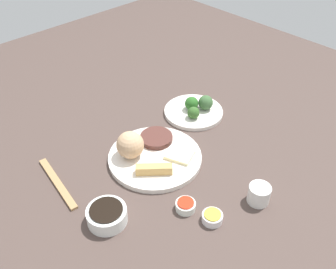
{
  "coord_description": "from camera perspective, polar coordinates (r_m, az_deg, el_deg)",
  "views": [
    {
      "loc": [
        0.55,
        0.63,
        0.8
      ],
      "look_at": [
        -0.08,
        -0.02,
        0.06
      ],
      "focal_mm": 39.88,
      "sensor_mm": 36.0,
      "label": 1
    }
  ],
  "objects": [
    {
      "name": "tabletop",
      "position": [
        1.15,
        -1.98,
        -4.17
      ],
      "size": [
        2.2,
        2.2,
        0.02
      ],
      "primitive_type": "cube",
      "color": "#4A3B35",
      "rests_on": "ground"
    },
    {
      "name": "main_plate",
      "position": [
        1.14,
        -1.94,
        -3.53
      ],
      "size": [
        0.28,
        0.28,
        0.02
      ],
      "primitive_type": "cylinder",
      "color": "white",
      "rests_on": "tabletop"
    },
    {
      "name": "rice_scoop",
      "position": [
        1.11,
        -5.8,
        -1.59
      ],
      "size": [
        0.08,
        0.08,
        0.08
      ],
      "primitive_type": "sphere",
      "color": "tan",
      "rests_on": "main_plate"
    },
    {
      "name": "spring_roll",
      "position": [
        1.07,
        -2.14,
        -5.36
      ],
      "size": [
        0.09,
        0.09,
        0.03
      ],
      "primitive_type": "cube",
      "rotation": [
        0.0,
        0.0,
        2.42
      ],
      "color": "tan",
      "rests_on": "main_plate"
    },
    {
      "name": "crab_rangoon_wonton",
      "position": [
        1.13,
        1.8,
        -3.09
      ],
      "size": [
        0.09,
        0.1,
        0.01
      ],
      "primitive_type": "cube",
      "rotation": [
        0.0,
        0.0,
        0.38
      ],
      "color": "beige",
      "rests_on": "main_plate"
    },
    {
      "name": "stir_fry_heap",
      "position": [
        1.19,
        -1.79,
        -0.53
      ],
      "size": [
        0.1,
        0.1,
        0.02
      ],
      "primitive_type": "cylinder",
      "color": "#512C25",
      "rests_on": "main_plate"
    },
    {
      "name": "broccoli_plate",
      "position": [
        1.33,
        3.92,
        3.46
      ],
      "size": [
        0.21,
        0.21,
        0.01
      ],
      "primitive_type": "cylinder",
      "color": "white",
      "rests_on": "tabletop"
    },
    {
      "name": "broccoli_floret_0",
      "position": [
        1.32,
        5.78,
        4.87
      ],
      "size": [
        0.05,
        0.05,
        0.05
      ],
      "primitive_type": "sphere",
      "color": "#3B6035",
      "rests_on": "broccoli_plate"
    },
    {
      "name": "broccoli_floret_1",
      "position": [
        1.32,
        3.63,
        4.75
      ],
      "size": [
        0.05,
        0.05,
        0.05
      ],
      "primitive_type": "sphere",
      "color": "#2A6323",
      "rests_on": "broccoli_plate"
    },
    {
      "name": "broccoli_floret_2",
      "position": [
        1.28,
        3.9,
        3.34
      ],
      "size": [
        0.04,
        0.04,
        0.04
      ],
      "primitive_type": "sphere",
      "color": "#345E26",
      "rests_on": "broccoli_plate"
    },
    {
      "name": "soy_sauce_bowl",
      "position": [
        0.99,
        -9.31,
        -12.13
      ],
      "size": [
        0.1,
        0.1,
        0.04
      ],
      "primitive_type": "cylinder",
      "color": "white",
      "rests_on": "tabletop"
    },
    {
      "name": "soy_sauce_bowl_liquid",
      "position": [
        0.97,
        -9.45,
        -11.29
      ],
      "size": [
        0.09,
        0.09,
        0.0
      ],
      "primitive_type": "cylinder",
      "color": "black",
      "rests_on": "soy_sauce_bowl"
    },
    {
      "name": "sauce_ramekin_sweet_and_sour",
      "position": [
        1.01,
        2.69,
        -10.86
      ],
      "size": [
        0.05,
        0.05,
        0.02
      ],
      "primitive_type": "cylinder",
      "color": "white",
      "rests_on": "tabletop"
    },
    {
      "name": "sauce_ramekin_sweet_and_sour_liquid",
      "position": [
        1.0,
        2.72,
        -10.36
      ],
      "size": [
        0.04,
        0.04,
        0.0
      ],
      "primitive_type": "cylinder",
      "color": "red",
      "rests_on": "sauce_ramekin_sweet_and_sour"
    },
    {
      "name": "sauce_ramekin_hot_mustard",
      "position": [
        0.99,
        6.77,
        -12.51
      ],
      "size": [
        0.05,
        0.05,
        0.02
      ],
      "primitive_type": "cylinder",
      "color": "white",
      "rests_on": "tabletop"
    },
    {
      "name": "sauce_ramekin_hot_mustard_liquid",
      "position": [
        0.98,
        6.83,
        -12.01
      ],
      "size": [
        0.04,
        0.04,
        0.0
      ],
      "primitive_type": "cylinder",
      "color": "gold",
      "rests_on": "sauce_ramekin_hot_mustard"
    },
    {
      "name": "teacup",
      "position": [
        1.04,
        13.73,
        -8.85
      ],
      "size": [
        0.06,
        0.06,
        0.05
      ],
      "primitive_type": "cylinder",
      "color": "white",
      "rests_on": "tabletop"
    },
    {
      "name": "chopsticks_pair",
      "position": [
        1.12,
        -16.53,
        -7.12
      ],
      "size": [
        0.05,
        0.23,
        0.01
      ],
      "primitive_type": "cube",
      "rotation": [
        0.0,
        0.0,
        1.43
      ],
      "color": "#A57F51",
      "rests_on": "tabletop"
    }
  ]
}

